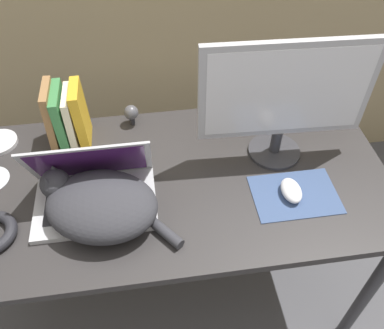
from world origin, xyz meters
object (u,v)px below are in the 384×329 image
Objects in this scene: external_monitor at (285,98)px; webcam at (131,113)px; laptop at (94,190)px; cat at (99,204)px; computer_mouse at (291,190)px; book_row at (67,117)px.

webcam is at bearing 154.83° from external_monitor.
laptop reaches higher than cat.
computer_mouse is at bearing -6.32° from laptop.
laptop is at bearing -168.40° from external_monitor.
external_monitor is (0.61, 0.13, 0.19)m from laptop.
external_monitor is at bearing 89.32° from computer_mouse.
cat is at bearing -73.35° from book_row.
external_monitor is 5.35× the size of computer_mouse.
laptop is 0.31m from book_row.
laptop is 0.69× the size of external_monitor.
cat reaches higher than webcam.
laptop is at bearing -109.99° from webcam.
webcam is at bearing 75.89° from cat.
webcam reaches higher than computer_mouse.
cat is 4.15× the size of computer_mouse.
computer_mouse is at bearing -41.14° from webcam.
computer_mouse is (0.59, 0.01, -0.05)m from cat.
cat is 5.32× the size of webcam.
laptop reaches higher than computer_mouse.
webcam is (0.22, 0.06, -0.06)m from book_row.
computer_mouse is 0.43× the size of book_row.
cat is at bearing -179.33° from computer_mouse.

